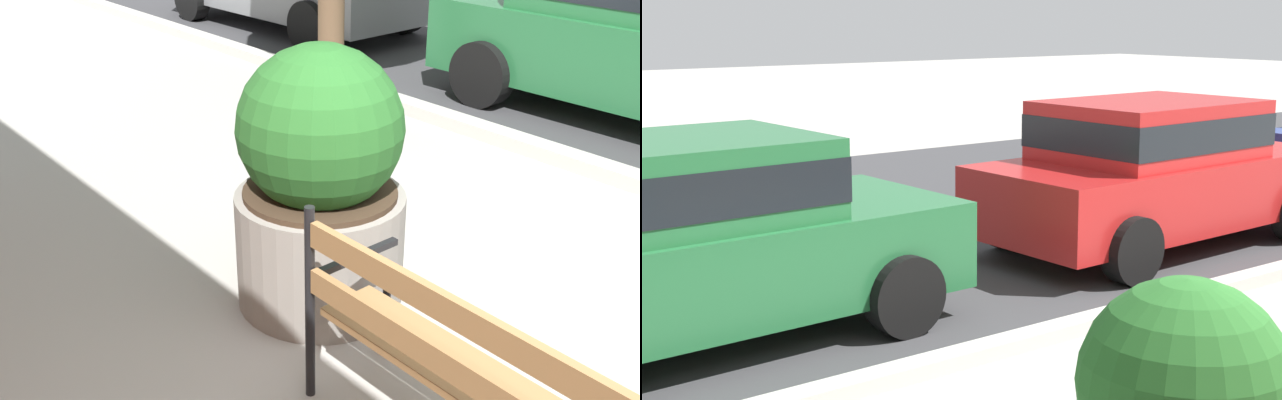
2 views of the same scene
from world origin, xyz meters
TOP-DOWN VIEW (x-y plane):
  - park_bench at (0.03, -0.24)m, footprint 1.80×0.54m
  - concrete_planter at (-1.45, 0.16)m, footprint 0.90×0.90m

SIDE VIEW (x-z plane):
  - park_bench at x=0.03m, z-range 0.07..1.02m
  - concrete_planter at x=-1.45m, z-range -0.02..1.40m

